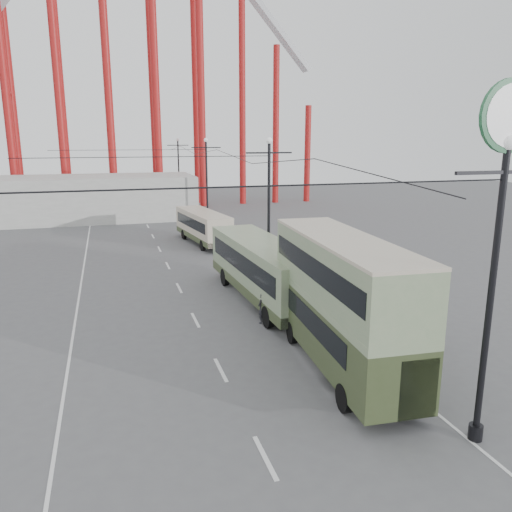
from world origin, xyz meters
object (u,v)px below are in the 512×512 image
object	(u,v)px
pedestrian	(262,308)
lamp_post_near	(503,188)
single_decker_green	(263,268)
single_decker_cream	(203,226)
double_decker_bus	(342,297)

from	to	relation	value
pedestrian	lamp_post_near	bearing A→B (deg)	66.62
single_decker_green	pedestrian	xyz separation A→B (m)	(-1.15, -3.49, -1.15)
lamp_post_near	single_decker_cream	xyz separation A→B (m)	(-2.53, 32.29, -6.24)
pedestrian	single_decker_green	bearing A→B (deg)	-147.91
single_decker_cream	double_decker_bus	bearing A→B (deg)	-96.35
pedestrian	double_decker_bus	bearing A→B (deg)	65.18
lamp_post_near	double_decker_bus	distance (m)	7.78
single_decker_green	single_decker_cream	bearing A→B (deg)	88.12
pedestrian	single_decker_cream	bearing A→B (deg)	-132.00
double_decker_bus	pedestrian	xyz separation A→B (m)	(-1.53, 5.80, -2.25)
single_decker_green	pedestrian	size ratio (longest dim) A/B	7.69
single_decker_green	double_decker_bus	bearing A→B (deg)	-90.52
single_decker_green	single_decker_cream	size ratio (longest dim) A/B	1.30
double_decker_bus	single_decker_cream	xyz separation A→B (m)	(-0.67, 26.45, -1.44)
double_decker_bus	pedestrian	world-z (taller)	double_decker_bus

